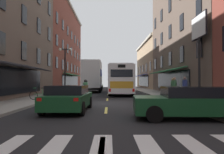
# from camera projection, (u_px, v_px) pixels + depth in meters

# --- Properties ---
(ground_plane) EXTENTS (34.80, 80.00, 0.10)m
(ground_plane) POSITION_uv_depth(u_px,v_px,m) (107.00, 104.00, 14.55)
(ground_plane) COLOR black
(lane_centre_dashes) EXTENTS (0.14, 73.90, 0.01)m
(lane_centre_dashes) POSITION_uv_depth(u_px,v_px,m) (107.00, 104.00, 14.30)
(lane_centre_dashes) COLOR #DBCC4C
(lane_centre_dashes) RESTS_ON ground
(crosswalk_near) EXTENTS (7.10, 2.80, 0.01)m
(crosswalk_near) POSITION_uv_depth(u_px,v_px,m) (101.00, 151.00, 4.55)
(crosswalk_near) COLOR silver
(crosswalk_near) RESTS_ON ground
(sidewalk_left) EXTENTS (3.00, 80.00, 0.14)m
(sidewalk_left) POSITION_uv_depth(u_px,v_px,m) (22.00, 102.00, 14.48)
(sidewalk_left) COLOR gray
(sidewalk_left) RESTS_ON ground
(sidewalk_right) EXTENTS (3.00, 80.00, 0.14)m
(sidewalk_right) POSITION_uv_depth(u_px,v_px,m) (191.00, 102.00, 14.62)
(sidewalk_right) COLOR gray
(sidewalk_right) RESTS_ON ground
(billboard_sign) EXTENTS (0.40, 2.58, 6.53)m
(billboard_sign) POSITION_uv_depth(u_px,v_px,m) (199.00, 36.00, 16.03)
(billboard_sign) COLOR black
(billboard_sign) RESTS_ON sidewalk_right
(transit_bus) EXTENTS (2.89, 12.08, 3.29)m
(transit_bus) POSITION_uv_depth(u_px,v_px,m) (120.00, 80.00, 25.34)
(transit_bus) COLOR white
(transit_bus) RESTS_ON ground
(box_truck) EXTENTS (2.50, 7.75, 4.23)m
(box_truck) POSITION_uv_depth(u_px,v_px,m) (93.00, 77.00, 29.37)
(box_truck) COLOR black
(box_truck) RESTS_ON ground
(sedan_near) EXTENTS (4.62, 2.22, 1.31)m
(sedan_near) POSITION_uv_depth(u_px,v_px,m) (191.00, 102.00, 8.48)
(sedan_near) COLOR #144723
(sedan_near) RESTS_ON ground
(sedan_mid) EXTENTS (2.08, 4.77, 1.36)m
(sedan_mid) POSITION_uv_depth(u_px,v_px,m) (97.00, 86.00, 39.61)
(sedan_mid) COLOR #144723
(sedan_mid) RESTS_ON ground
(sedan_far) EXTENTS (2.09, 4.28, 1.32)m
(sedan_far) POSITION_uv_depth(u_px,v_px,m) (69.00, 98.00, 10.62)
(sedan_far) COLOR #144723
(sedan_far) RESTS_ON ground
(motorcycle_rider) EXTENTS (0.62, 2.07, 1.66)m
(motorcycle_rider) POSITION_uv_depth(u_px,v_px,m) (86.00, 93.00, 15.16)
(motorcycle_rider) COLOR black
(motorcycle_rider) RESTS_ON ground
(bicycle_near) EXTENTS (1.71, 0.48, 0.91)m
(bicycle_near) POSITION_uv_depth(u_px,v_px,m) (40.00, 95.00, 15.60)
(bicycle_near) COLOR black
(bicycle_near) RESTS_ON sidewalk_left
(pedestrian_near) EXTENTS (0.36, 0.51, 1.66)m
(pedestrian_near) POSITION_uv_depth(u_px,v_px,m) (173.00, 87.00, 17.75)
(pedestrian_near) COLOR #66387F
(pedestrian_near) RESTS_ON sidewalk_right
(pedestrian_mid) EXTENTS (0.36, 0.36, 1.74)m
(pedestrian_mid) POSITION_uv_depth(u_px,v_px,m) (185.00, 88.00, 15.55)
(pedestrian_mid) COLOR #B29947
(pedestrian_mid) RESTS_ON sidewalk_right
(pedestrian_far) EXTENTS (0.36, 0.36, 1.70)m
(pedestrian_far) POSITION_uv_depth(u_px,v_px,m) (174.00, 88.00, 16.47)
(pedestrian_far) COLOR #B29947
(pedestrian_far) RESTS_ON sidewalk_right
(street_lamp_twin) EXTENTS (1.42, 0.32, 5.10)m
(street_lamp_twin) POSITION_uv_depth(u_px,v_px,m) (65.00, 68.00, 23.21)
(street_lamp_twin) COLOR black
(street_lamp_twin) RESTS_ON sidewalk_left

